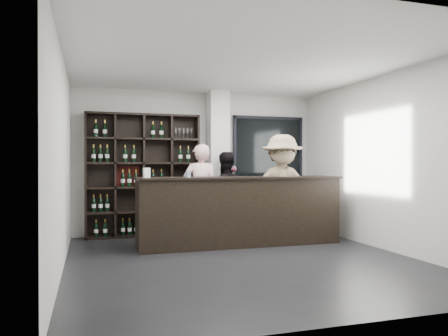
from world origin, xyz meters
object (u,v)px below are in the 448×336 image
object	(u,v)px
wine_shelf	(143,175)
taster_black	(225,194)
tasting_counter	(240,211)
taster_pink	(200,191)
customer	(282,189)

from	to	relation	value
wine_shelf	taster_black	world-z (taller)	wine_shelf
wine_shelf	taster_black	size ratio (longest dim) A/B	1.45
tasting_counter	taster_pink	bearing A→B (deg)	120.81
wine_shelf	tasting_counter	xyz separation A→B (m)	(1.50, -1.47, -0.60)
tasting_counter	customer	distance (m)	0.87
wine_shelf	customer	distance (m)	2.75
tasting_counter	taster_black	distance (m)	0.96
tasting_counter	taster_black	size ratio (longest dim) A/B	2.19
customer	taster_black	bearing A→B (deg)	143.20
taster_pink	taster_black	bearing A→B (deg)	-163.29
wine_shelf	customer	xyz separation A→B (m)	(2.28, -1.52, -0.23)
tasting_counter	customer	xyz separation A→B (m)	(0.78, -0.05, 0.37)
customer	tasting_counter	bearing A→B (deg)	-168.85
wine_shelf	customer	bearing A→B (deg)	-33.56
taster_black	customer	world-z (taller)	customer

